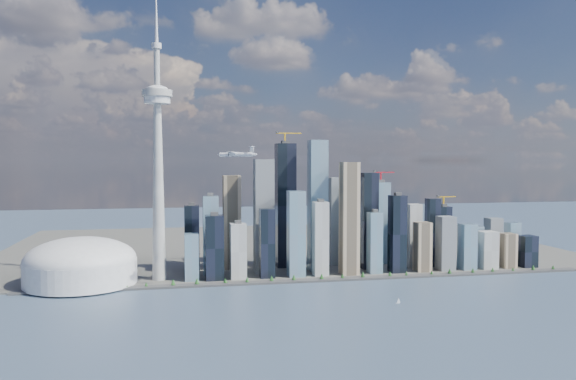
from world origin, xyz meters
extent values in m
plane|color=#35495E|center=(0.00, 0.00, 0.00)|extent=(4000.00, 4000.00, 0.00)
cube|color=#383838|center=(0.00, 250.00, 2.00)|extent=(1100.00, 22.00, 4.00)
cube|color=#4C4C47|center=(0.00, 700.00, 1.50)|extent=(1400.00, 900.00, 3.00)
cylinder|color=#3F2D1E|center=(-476.67, 250.00, 5.20)|extent=(1.00, 1.00, 2.40)
cone|color=#22491A|center=(-476.67, 250.00, 8.80)|extent=(7.20, 7.20, 8.00)
cylinder|color=#3F2D1E|center=(-390.00, 250.00, 5.20)|extent=(1.00, 1.00, 2.40)
cone|color=#22491A|center=(-390.00, 250.00, 8.80)|extent=(7.20, 7.20, 8.00)
cylinder|color=#3F2D1E|center=(-303.33, 250.00, 5.20)|extent=(1.00, 1.00, 2.40)
cone|color=#22491A|center=(-303.33, 250.00, 8.80)|extent=(7.20, 7.20, 8.00)
cylinder|color=#3F2D1E|center=(-216.67, 250.00, 5.20)|extent=(1.00, 1.00, 2.40)
cone|color=#22491A|center=(-216.67, 250.00, 8.80)|extent=(7.20, 7.20, 8.00)
cylinder|color=#3F2D1E|center=(-130.00, 250.00, 5.20)|extent=(1.00, 1.00, 2.40)
cone|color=#22491A|center=(-130.00, 250.00, 8.80)|extent=(7.20, 7.20, 8.00)
cylinder|color=#3F2D1E|center=(-43.33, 250.00, 5.20)|extent=(1.00, 1.00, 2.40)
cone|color=#22491A|center=(-43.33, 250.00, 8.80)|extent=(7.20, 7.20, 8.00)
cylinder|color=#3F2D1E|center=(43.33, 250.00, 5.20)|extent=(1.00, 1.00, 2.40)
cone|color=#22491A|center=(43.33, 250.00, 8.80)|extent=(7.20, 7.20, 8.00)
cylinder|color=#3F2D1E|center=(130.00, 250.00, 5.20)|extent=(1.00, 1.00, 2.40)
cone|color=#22491A|center=(130.00, 250.00, 8.80)|extent=(7.20, 7.20, 8.00)
cylinder|color=#3F2D1E|center=(216.67, 250.00, 5.20)|extent=(1.00, 1.00, 2.40)
cone|color=#22491A|center=(216.67, 250.00, 8.80)|extent=(7.20, 7.20, 8.00)
cylinder|color=#3F2D1E|center=(303.33, 250.00, 5.20)|extent=(1.00, 1.00, 2.40)
cone|color=#22491A|center=(303.33, 250.00, 8.80)|extent=(7.20, 7.20, 8.00)
cylinder|color=#3F2D1E|center=(390.00, 250.00, 5.20)|extent=(1.00, 1.00, 2.40)
cone|color=#22491A|center=(390.00, 250.00, 8.80)|extent=(7.20, 7.20, 8.00)
cylinder|color=#3F2D1E|center=(476.67, 250.00, 5.20)|extent=(1.00, 1.00, 2.40)
cone|color=#22491A|center=(476.67, 250.00, 8.80)|extent=(7.20, 7.20, 8.00)
cube|color=black|center=(-200.00, 290.00, 64.42)|extent=(34.00, 34.00, 122.84)
cube|color=#79A2B7|center=(-200.00, 340.00, 81.17)|extent=(30.00, 30.00, 156.34)
cube|color=#B6B7B2|center=(-150.00, 290.00, 56.04)|extent=(30.00, 30.00, 106.09)
cube|color=tan|center=(-150.00, 395.00, 100.71)|extent=(36.00, 36.00, 195.43)
cube|color=slate|center=(-95.00, 340.00, 117.46)|extent=(38.00, 38.00, 228.93)
cube|color=black|center=(-95.00, 290.00, 70.00)|extent=(28.00, 28.00, 134.01)
cube|color=#79A2B7|center=(-40.00, 290.00, 86.75)|extent=(32.00, 32.00, 167.51)
cube|color=black|center=(-40.00, 395.00, 134.22)|extent=(40.00, 40.00, 262.43)
cube|color=#79A2B7|center=(15.00, 340.00, 137.01)|extent=(36.00, 36.00, 268.01)
cube|color=#B6B7B2|center=(15.00, 290.00, 75.59)|extent=(28.00, 28.00, 145.17)
cube|color=tan|center=(70.00, 290.00, 114.67)|extent=(34.00, 34.00, 223.35)
cube|color=slate|center=(70.00, 395.00, 97.92)|extent=(30.00, 30.00, 189.84)
cube|color=black|center=(125.00, 340.00, 103.51)|extent=(32.00, 32.00, 201.01)
cube|color=#79A2B7|center=(125.00, 290.00, 64.42)|extent=(26.00, 26.00, 122.84)
cube|color=black|center=(175.00, 290.00, 81.17)|extent=(30.00, 30.00, 156.34)
cube|color=#79A2B7|center=(175.00, 395.00, 92.34)|extent=(34.00, 34.00, 178.68)
cube|color=#B6B7B2|center=(225.00, 340.00, 70.00)|extent=(28.00, 28.00, 134.01)
cube|color=tan|center=(225.00, 290.00, 53.25)|extent=(30.00, 30.00, 100.51)
cube|color=slate|center=(275.00, 290.00, 58.84)|extent=(32.00, 32.00, 111.67)
cube|color=black|center=(275.00, 340.00, 75.59)|extent=(26.00, 26.00, 145.17)
cube|color=#79A2B7|center=(325.00, 290.00, 50.46)|extent=(30.00, 30.00, 94.92)
cube|color=black|center=(325.00, 395.00, 64.42)|extent=(28.00, 28.00, 122.84)
cube|color=#79A2B7|center=(375.00, 340.00, 44.88)|extent=(30.00, 30.00, 83.75)
cube|color=#B6B7B2|center=(375.00, 290.00, 42.09)|extent=(34.00, 34.00, 78.17)
cube|color=tan|center=(420.00, 290.00, 39.29)|extent=(28.00, 28.00, 72.59)
cube|color=slate|center=(420.00, 340.00, 53.25)|extent=(30.00, 30.00, 100.51)
cube|color=black|center=(465.00, 290.00, 36.50)|extent=(32.00, 32.00, 67.00)
cube|color=#79A2B7|center=(465.00, 340.00, 47.67)|extent=(26.00, 26.00, 89.34)
cube|color=black|center=(-240.00, 395.00, 70.00)|extent=(30.00, 30.00, 134.01)
cube|color=#79A2B7|center=(-240.00, 290.00, 47.67)|extent=(26.00, 26.00, 89.34)
cube|color=gold|center=(-40.00, 395.00, 276.43)|extent=(3.00, 3.00, 22.00)
cube|color=gold|center=(-31.75, 395.00, 287.43)|extent=(55.00, 2.20, 2.20)
cube|color=#383838|center=(-56.50, 395.00, 289.43)|extent=(6.00, 4.00, 4.00)
cube|color=red|center=(175.00, 395.00, 192.68)|extent=(3.00, 3.00, 22.00)
cube|color=red|center=(182.20, 395.00, 203.68)|extent=(48.00, 2.20, 2.20)
cube|color=#383838|center=(160.60, 395.00, 205.68)|extent=(6.00, 4.00, 4.00)
cube|color=gold|center=(325.00, 395.00, 136.84)|extent=(3.00, 3.00, 22.00)
cube|color=gold|center=(331.75, 395.00, 147.84)|extent=(45.00, 2.20, 2.20)
cube|color=#383838|center=(311.50, 395.00, 149.84)|extent=(6.00, 4.00, 4.00)
cone|color=#999994|center=(-300.00, 310.00, 173.00)|extent=(26.00, 26.00, 340.00)
cylinder|color=silver|center=(-300.00, 310.00, 343.00)|extent=(48.00, 48.00, 14.00)
cylinder|color=#999994|center=(-300.00, 310.00, 355.00)|extent=(56.00, 56.00, 12.00)
ellipsoid|color=silver|center=(-300.00, 310.00, 363.00)|extent=(40.00, 40.00, 14.00)
cylinder|color=#999994|center=(-300.00, 310.00, 403.00)|extent=(11.00, 11.00, 80.00)
cylinder|color=silver|center=(-300.00, 310.00, 443.00)|extent=(18.00, 18.00, 10.00)
cone|color=silver|center=(-300.00, 310.00, 501.00)|extent=(7.00, 7.00, 105.00)
cylinder|color=silver|center=(-440.00, 300.00, 25.00)|extent=(200.00, 200.00, 44.00)
ellipsoid|color=silver|center=(-440.00, 300.00, 47.00)|extent=(200.00, 200.00, 84.00)
cylinder|color=white|center=(-167.00, 169.97, 239.48)|extent=(55.32, 30.56, 7.09)
cone|color=white|center=(-194.19, 182.49, 239.48)|extent=(10.02, 9.69, 7.09)
cone|color=white|center=(-138.81, 156.98, 239.48)|extent=(13.04, 11.08, 7.09)
cube|color=white|center=(-169.02, 170.90, 243.25)|extent=(34.02, 60.09, 1.11)
cylinder|color=white|center=(-174.12, 159.82, 241.47)|extent=(12.74, 8.73, 3.99)
cylinder|color=white|center=(-163.92, 181.97, 241.47)|extent=(12.74, 8.73, 3.99)
cylinder|color=#3F3F3F|center=(-180.16, 162.60, 241.47)|extent=(4.01, 8.19, 8.87)
cylinder|color=#3F3F3F|center=(-169.96, 184.75, 241.47)|extent=(4.01, 8.19, 8.87)
cube|color=white|center=(-141.83, 158.38, 246.57)|extent=(6.01, 3.40, 12.19)
cube|color=white|center=(-141.83, 158.38, 252.78)|extent=(12.78, 20.16, 0.78)
cube|color=silver|center=(81.27, 64.11, 0.43)|extent=(6.67, 2.70, 0.87)
cylinder|color=#999999|center=(81.27, 64.11, 5.41)|extent=(0.26, 0.26, 9.73)
camera|label=1|loc=(-264.64, -774.61, 229.27)|focal=35.00mm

